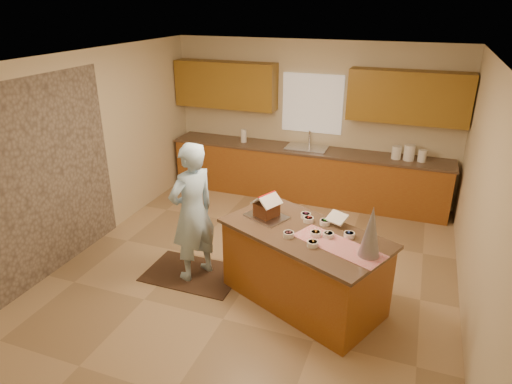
% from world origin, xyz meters
% --- Properties ---
extents(floor, '(5.50, 5.50, 0.00)m').
position_xyz_m(floor, '(0.00, 0.00, 0.00)').
color(floor, tan).
rests_on(floor, ground).
extents(ceiling, '(5.50, 5.50, 0.00)m').
position_xyz_m(ceiling, '(0.00, 0.00, 2.70)').
color(ceiling, silver).
rests_on(ceiling, floor).
extents(wall_back, '(5.50, 5.50, 0.00)m').
position_xyz_m(wall_back, '(0.00, 2.75, 1.35)').
color(wall_back, beige).
rests_on(wall_back, floor).
extents(wall_front, '(5.50, 5.50, 0.00)m').
position_xyz_m(wall_front, '(0.00, -2.75, 1.35)').
color(wall_front, beige).
rests_on(wall_front, floor).
extents(wall_left, '(5.50, 5.50, 0.00)m').
position_xyz_m(wall_left, '(-2.50, 0.00, 1.35)').
color(wall_left, beige).
rests_on(wall_left, floor).
extents(wall_right, '(5.50, 5.50, 0.00)m').
position_xyz_m(wall_right, '(2.50, 0.00, 1.35)').
color(wall_right, beige).
rests_on(wall_right, floor).
extents(stone_accent, '(0.00, 2.50, 2.50)m').
position_xyz_m(stone_accent, '(-2.48, -0.80, 1.25)').
color(stone_accent, gray).
rests_on(stone_accent, wall_left).
extents(window_curtain, '(1.05, 0.03, 1.00)m').
position_xyz_m(window_curtain, '(0.00, 2.72, 1.65)').
color(window_curtain, white).
rests_on(window_curtain, wall_back).
extents(back_counter_base, '(4.80, 0.60, 0.88)m').
position_xyz_m(back_counter_base, '(0.00, 2.45, 0.44)').
color(back_counter_base, brown).
rests_on(back_counter_base, floor).
extents(back_counter_top, '(4.85, 0.63, 0.04)m').
position_xyz_m(back_counter_top, '(0.00, 2.45, 0.90)').
color(back_counter_top, brown).
rests_on(back_counter_top, back_counter_base).
extents(upper_cabinet_left, '(1.85, 0.35, 0.80)m').
position_xyz_m(upper_cabinet_left, '(-1.55, 2.57, 1.90)').
color(upper_cabinet_left, olive).
rests_on(upper_cabinet_left, wall_back).
extents(upper_cabinet_right, '(1.85, 0.35, 0.80)m').
position_xyz_m(upper_cabinet_right, '(1.55, 2.57, 1.90)').
color(upper_cabinet_right, olive).
rests_on(upper_cabinet_right, wall_back).
extents(sink, '(0.70, 0.45, 0.12)m').
position_xyz_m(sink, '(0.00, 2.45, 0.89)').
color(sink, silver).
rests_on(sink, back_counter_top).
extents(faucet, '(0.03, 0.03, 0.28)m').
position_xyz_m(faucet, '(0.00, 2.63, 1.06)').
color(faucet, silver).
rests_on(faucet, back_counter_top).
extents(island_base, '(2.01, 1.57, 0.88)m').
position_xyz_m(island_base, '(0.74, -0.48, 0.44)').
color(island_base, brown).
rests_on(island_base, floor).
extents(island_top, '(2.11, 1.67, 0.04)m').
position_xyz_m(island_top, '(0.74, -0.48, 0.90)').
color(island_top, brown).
rests_on(island_top, island_base).
extents(table_runner, '(1.06, 0.74, 0.01)m').
position_xyz_m(table_runner, '(1.15, -0.67, 0.92)').
color(table_runner, red).
rests_on(table_runner, island_top).
extents(baking_tray, '(0.56, 0.50, 0.02)m').
position_xyz_m(baking_tray, '(0.22, -0.30, 0.93)').
color(baking_tray, silver).
rests_on(baking_tray, island_top).
extents(cookbook, '(0.27, 0.25, 0.09)m').
position_xyz_m(cookbook, '(1.03, -0.20, 1.01)').
color(cookbook, white).
rests_on(cookbook, island_top).
extents(tinsel_tree, '(0.29, 0.29, 0.55)m').
position_xyz_m(tinsel_tree, '(1.47, -0.76, 1.19)').
color(tinsel_tree, '#A9ABB5').
rests_on(tinsel_tree, island_top).
extents(rug, '(1.21, 0.79, 0.01)m').
position_xyz_m(rug, '(-0.74, -0.45, 0.01)').
color(rug, black).
rests_on(rug, floor).
extents(boy, '(0.66, 0.77, 1.78)m').
position_xyz_m(boy, '(-0.69, -0.45, 0.90)').
color(boy, '#A7D0EE').
rests_on(boy, rug).
extents(canister_a, '(0.15, 0.15, 0.21)m').
position_xyz_m(canister_a, '(1.49, 2.45, 1.03)').
color(canister_a, white).
rests_on(canister_a, back_counter_top).
extents(canister_b, '(0.17, 0.17, 0.25)m').
position_xyz_m(canister_b, '(1.68, 2.45, 1.04)').
color(canister_b, white).
rests_on(canister_b, back_counter_top).
extents(canister_c, '(0.13, 0.13, 0.19)m').
position_xyz_m(canister_c, '(1.88, 2.45, 1.02)').
color(canister_c, white).
rests_on(canister_c, back_counter_top).
extents(paper_towel, '(0.11, 0.11, 0.23)m').
position_xyz_m(paper_towel, '(-1.17, 2.45, 1.04)').
color(paper_towel, white).
rests_on(paper_towel, back_counter_top).
extents(gingerbread_house, '(0.36, 0.37, 0.28)m').
position_xyz_m(gingerbread_house, '(0.22, -0.30, 1.05)').
color(gingerbread_house, '#5D2B18').
rests_on(gingerbread_house, baking_tray).
extents(candy_bowls, '(0.74, 0.75, 0.05)m').
position_xyz_m(candy_bowls, '(0.86, -0.44, 0.95)').
color(candy_bowls, orange).
rests_on(candy_bowls, island_top).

